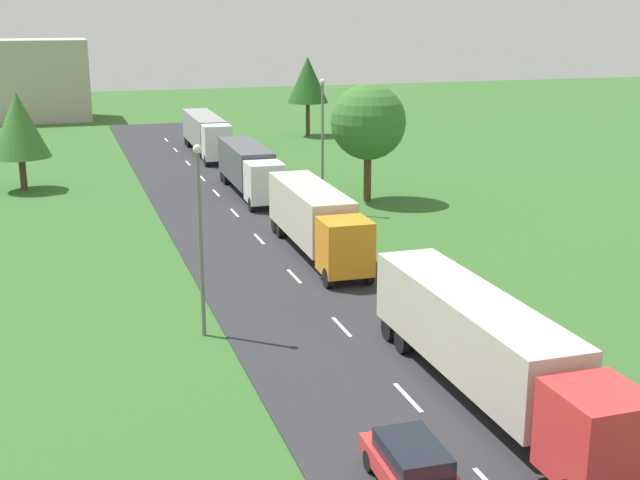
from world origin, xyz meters
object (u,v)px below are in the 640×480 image
object	(u,v)px
truck_lead	(487,346)
truck_second	(316,218)
car_second	(414,468)
distant_building	(35,80)
lamppost_third	(323,140)
tree_oak	(18,125)
truck_third	(249,167)
truck_fourth	(206,132)
tree_pine	(368,122)
tree_maple	(308,80)
lamppost_second	(200,231)

from	to	relation	value
truck_lead	truck_second	bearing A→B (deg)	90.58
car_second	distant_building	size ratio (longest dim) A/B	0.36
car_second	distant_building	distance (m)	93.08
truck_lead	lamppost_third	bearing A→B (deg)	83.51
truck_lead	tree_oak	xyz separation A→B (m)	(-16.26, 43.18, 2.89)
truck_third	truck_fourth	distance (m)	18.96
car_second	tree_pine	bearing A→B (deg)	71.41
truck_second	tree_pine	distance (m)	14.88
distant_building	truck_second	bearing A→B (deg)	-77.40
truck_third	truck_fourth	world-z (taller)	truck_fourth
tree_pine	distant_building	world-z (taller)	distant_building
truck_second	truck_third	bearing A→B (deg)	89.80
car_second	tree_maple	world-z (taller)	tree_maple
truck_third	distant_building	size ratio (longest dim) A/B	0.97
lamppost_third	truck_lead	bearing A→B (deg)	-96.49
lamppost_second	lamppost_third	bearing A→B (deg)	59.82
truck_second	truck_third	size ratio (longest dim) A/B	1.02
truck_second	truck_third	xyz separation A→B (m)	(0.06, 16.84, -0.07)
truck_third	tree_oak	distance (m)	17.76
tree_pine	distant_building	bearing A→B (deg)	112.28
truck_fourth	tree_maple	distance (m)	16.22
truck_third	tree_maple	bearing A→B (deg)	65.22
truck_fourth	lamppost_third	size ratio (longest dim) A/B	1.59
truck_lead	distant_building	bearing A→B (deg)	99.99
lamppost_second	distant_building	xyz separation A→B (m)	(-7.12, 78.44, 0.37)
truck_second	tree_pine	xyz separation A→B (m)	(7.69, 12.24, 3.54)
truck_fourth	lamppost_second	distance (m)	46.83
truck_lead	tree_maple	size ratio (longest dim) A/B	1.75
car_second	lamppost_second	world-z (taller)	lamppost_second
car_second	lamppost_third	world-z (taller)	lamppost_third
car_second	distant_building	xyz separation A→B (m)	(-10.70, 92.37, 4.11)
tree_oak	tree_pine	size ratio (longest dim) A/B	0.89
truck_lead	lamppost_second	distance (m)	12.69
lamppost_second	tree_pine	world-z (taller)	tree_pine
tree_pine	truck_third	bearing A→B (deg)	148.91
lamppost_third	truck_third	bearing A→B (deg)	116.31
tree_maple	distant_building	bearing A→B (deg)	140.53
truck_third	tree_oak	xyz separation A→B (m)	(-16.12, 6.87, 2.91)
tree_maple	distant_building	distance (m)	36.65
tree_oak	distant_building	world-z (taller)	distant_building
truck_lead	truck_fourth	size ratio (longest dim) A/B	1.04
truck_second	tree_pine	size ratio (longest dim) A/B	1.51
car_second	lamppost_third	xyz separation A→B (m)	(8.08, 33.98, 4.16)
car_second	lamppost_second	distance (m)	14.86
car_second	tree_oak	world-z (taller)	tree_oak
lamppost_third	distant_building	world-z (taller)	distant_building
truck_fourth	truck_third	bearing A→B (deg)	-90.40
car_second	tree_oak	distance (m)	49.40
truck_third	lamppost_second	distance (m)	28.38
lamppost_third	tree_oak	distance (m)	24.01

